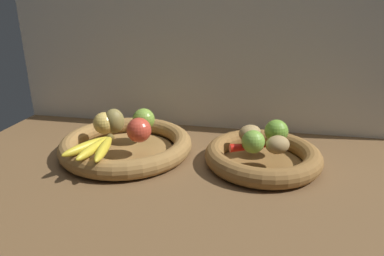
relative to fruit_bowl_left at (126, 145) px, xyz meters
The scene contains 14 objects.
ground_plane 21.77cm from the fruit_bowl_left, ahead, with size 140.00×90.00×3.00cm, color brown.
back_wall 43.30cm from the fruit_bowl_left, 52.83° to the left, with size 140.00×3.00×55.00cm.
fruit_bowl_left is the anchor object (origin of this frame).
fruit_bowl_right 39.21cm from the fruit_bowl_left, ahead, with size 31.49×31.49×5.23cm.
apple_green_back 9.37cm from the fruit_bowl_left, 60.01° to the left, with size 6.68×6.68×6.68cm, color #7AA338.
apple_red_right 8.73cm from the fruit_bowl_left, 29.90° to the right, with size 6.90×6.90×6.90cm, color #CC422D.
apple_golden_left 9.13cm from the fruit_bowl_left, behind, with size 6.46×6.46×6.46cm, color #DBB756.
pear_brown 8.00cm from the fruit_bowl_left, 154.19° to the left, with size 5.81×6.08×7.38cm, color olive.
banana_bunch_front 13.08cm from the fruit_bowl_left, 106.17° to the right, with size 12.08×16.38×2.61cm.
potato_small 43.08cm from the fruit_bowl_left, ahead, with size 6.35×5.15×4.76cm, color #A38451.
potato_oblong 35.88cm from the fruit_bowl_left, ahead, with size 6.56×5.55×4.87cm, color #A38451.
lime_near 37.15cm from the fruit_bowl_left, ahead, with size 6.00×6.00×6.00cm, color #7AAD3D.
lime_far 43.06cm from the fruit_bowl_left, ahead, with size 6.47×6.47×6.47cm, color #6B9E33.
chili_pepper 37.54cm from the fruit_bowl_left, ahead, with size 2.30×2.30×13.94cm, color red.
Camera 1 is at (16.25, -86.86, 42.91)cm, focal length 32.87 mm.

